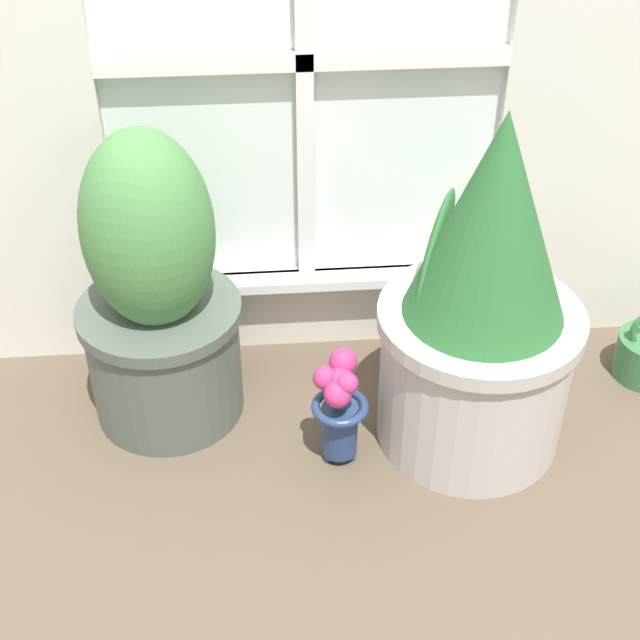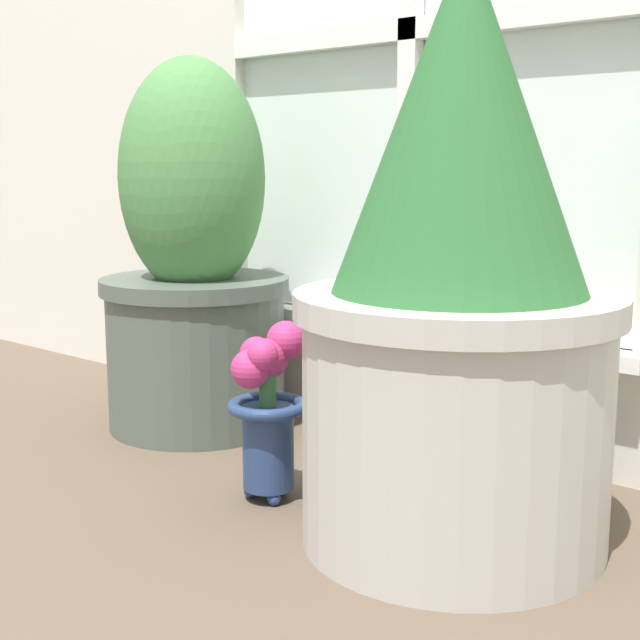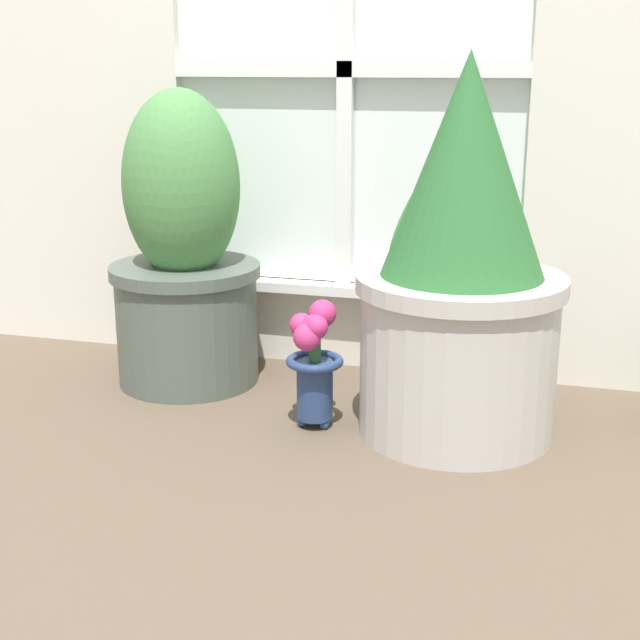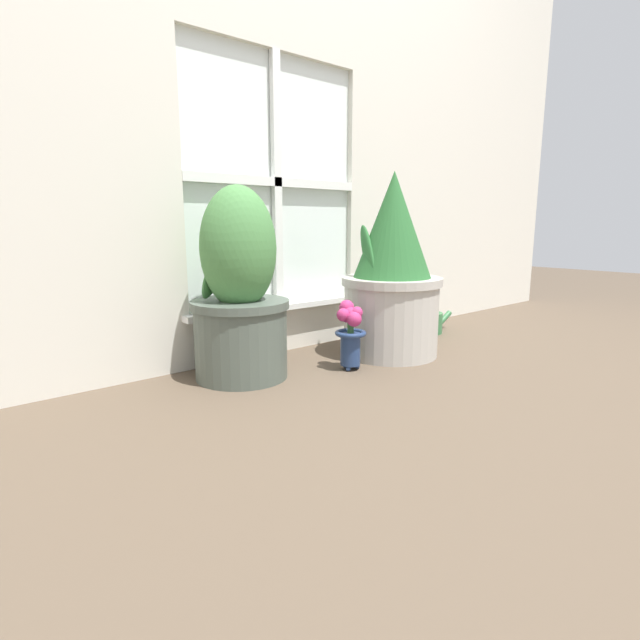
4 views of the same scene
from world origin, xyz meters
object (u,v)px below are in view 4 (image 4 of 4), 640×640
Objects in this scene: flower_vase at (350,330)px; potted_plant_left at (239,295)px; potted_plant_right at (392,275)px; watering_can at (428,321)px.

potted_plant_left is at bearing 152.83° from flower_vase.
flower_vase is (0.36, -0.18, -0.15)m from potted_plant_left.
flower_vase is at bearing -170.21° from potted_plant_right.
potted_plant_left reaches higher than watering_can.
potted_plant_left reaches higher than flower_vase.
flower_vase is at bearing -27.17° from potted_plant_left.
potted_plant_left is at bearing -178.87° from watering_can.
potted_plant_right is at bearing -161.26° from watering_can.
potted_plant_right reaches higher than flower_vase.
potted_plant_right reaches higher than watering_can.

